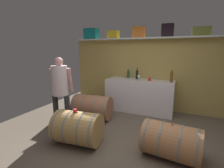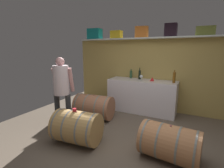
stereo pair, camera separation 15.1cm
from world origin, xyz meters
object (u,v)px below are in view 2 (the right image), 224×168
object	(u,v)px
toolcase_olive	(205,31)
wine_bottle_green	(131,74)
toolcase_yellow	(116,35)
work_cabinet	(142,96)
toolcase_black	(171,30)
wine_barrel_far	(170,143)
wine_barrel_near	(77,127)
toolcase_orange	(142,32)
red_funnel	(152,79)
toolcase_teal	(95,34)
tasting_cup	(74,110)
wine_bottle_dark	(140,74)
winemaker_pouring	(62,85)
wine_barrel_flank	(94,107)
wine_glass	(141,77)
wine_bottle_amber	(174,77)

from	to	relation	value
toolcase_olive	wine_bottle_green	world-z (taller)	toolcase_olive
toolcase_yellow	work_cabinet	bearing A→B (deg)	-12.33
work_cabinet	toolcase_black	bearing A→B (deg)	19.05
toolcase_black	work_cabinet	xyz separation A→B (m)	(-0.63, -0.22, -1.75)
toolcase_yellow	work_cabinet	distance (m)	1.93
toolcase_black	wine_barrel_far	world-z (taller)	toolcase_black
wine_barrel_far	wine_barrel_near	bearing A→B (deg)	-165.51
toolcase_orange	red_funnel	bearing A→B (deg)	-32.48
toolcase_teal	tasting_cup	size ratio (longest dim) A/B	5.73
toolcase_yellow	wine_bottle_green	world-z (taller)	toolcase_yellow
toolcase_yellow	wine_bottle_dark	xyz separation A→B (m)	(0.77, -0.09, -1.11)
toolcase_orange	wine_barrel_far	size ratio (longest dim) A/B	0.36
toolcase_teal	wine_barrel_near	size ratio (longest dim) A/B	0.45
toolcase_yellow	wine_barrel_far	bearing A→B (deg)	-46.20
toolcase_olive	wine_bottle_green	size ratio (longest dim) A/B	1.51
winemaker_pouring	red_funnel	bearing A→B (deg)	37.49
wine_barrel_flank	tasting_cup	world-z (taller)	tasting_cup
wine_glass	wine_bottle_amber	bearing A→B (deg)	-0.17
toolcase_teal	wine_bottle_amber	size ratio (longest dim) A/B	1.25
wine_barrel_near	tasting_cup	xyz separation A→B (m)	(-0.04, 0.00, 0.33)
toolcase_orange	work_cabinet	distance (m)	1.75
toolcase_orange	wine_barrel_far	xyz separation A→B (m)	(1.14, -2.08, -1.89)
toolcase_teal	tasting_cup	world-z (taller)	toolcase_teal
wine_bottle_amber	winemaker_pouring	size ratio (longest dim) A/B	0.21
wine_bottle_amber	wine_glass	xyz separation A→B (m)	(-0.84, 0.00, -0.05)
work_cabinet	wine_barrel_flank	size ratio (longest dim) A/B	1.89
wine_bottle_amber	wine_bottle_green	bearing A→B (deg)	170.15
toolcase_yellow	work_cabinet	size ratio (longest dim) A/B	0.17
toolcase_olive	wine_barrel_near	bearing A→B (deg)	-130.60
toolcase_yellow	wine_bottle_dark	size ratio (longest dim) A/B	0.99
work_cabinet	winemaker_pouring	size ratio (longest dim) A/B	1.19
tasting_cup	wine_barrel_far	bearing A→B (deg)	8.42
toolcase_olive	wine_bottle_dark	bearing A→B (deg)	-176.73
wine_bottle_green	wine_barrel_flank	bearing A→B (deg)	-114.41
toolcase_orange	wine_glass	xyz separation A→B (m)	(0.10, -0.24, -1.19)
wine_bottle_dark	wine_glass	bearing A→B (deg)	-57.22
wine_barrel_flank	work_cabinet	bearing A→B (deg)	42.03
wine_barrel_far	wine_bottle_green	bearing A→B (deg)	130.29
wine_bottle_green	wine_barrel_far	xyz separation A→B (m)	(1.41, -2.05, -0.73)
wine_bottle_amber	toolcase_yellow	bearing A→B (deg)	172.04
wine_bottle_green	tasting_cup	bearing A→B (deg)	-95.98
red_funnel	winemaker_pouring	size ratio (longest dim) A/B	0.07
toolcase_yellow	red_funnel	world-z (taller)	toolcase_yellow
toolcase_yellow	toolcase_teal	bearing A→B (deg)	-178.57
wine_barrel_far	wine_bottle_dark	bearing A→B (deg)	125.35
wine_barrel_flank	red_funnel	bearing A→B (deg)	35.00
wine_bottle_amber	wine_barrel_near	xyz separation A→B (m)	(-1.41, -2.08, -0.74)
toolcase_orange	wine_glass	bearing A→B (deg)	-70.49
toolcase_orange	wine_bottle_dark	distance (m)	1.15
toolcase_teal	wine_glass	world-z (taller)	toolcase_teal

